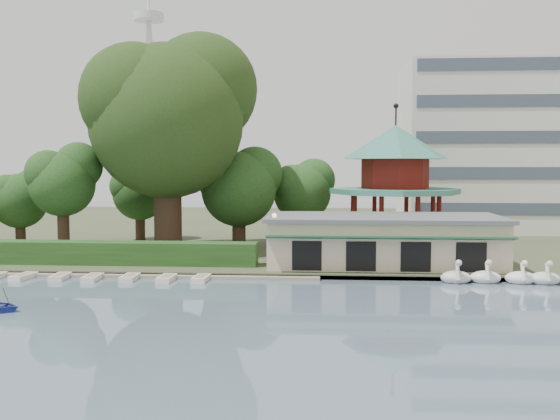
# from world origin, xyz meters

# --- Properties ---
(ground_plane) EXTENTS (220.00, 220.00, 0.00)m
(ground_plane) POSITION_xyz_m (0.00, 0.00, 0.00)
(ground_plane) COLOR slate
(ground_plane) RESTS_ON ground
(shore) EXTENTS (220.00, 70.00, 0.40)m
(shore) POSITION_xyz_m (0.00, 52.00, 0.20)
(shore) COLOR #424930
(shore) RESTS_ON ground
(embankment) EXTENTS (220.00, 0.60, 0.30)m
(embankment) POSITION_xyz_m (0.00, 17.30, 0.15)
(embankment) COLOR gray
(embankment) RESTS_ON ground
(dock) EXTENTS (34.00, 1.60, 0.24)m
(dock) POSITION_xyz_m (-12.00, 17.20, 0.12)
(dock) COLOR gray
(dock) RESTS_ON ground
(boathouse) EXTENTS (18.60, 9.39, 3.90)m
(boathouse) POSITION_xyz_m (10.00, 21.97, 2.37)
(boathouse) COLOR beige
(boathouse) RESTS_ON shore
(pavilion) EXTENTS (12.40, 12.40, 13.50)m
(pavilion) POSITION_xyz_m (12.00, 32.00, 7.48)
(pavilion) COLOR beige
(pavilion) RESTS_ON shore
(office_building) EXTENTS (38.00, 18.00, 20.00)m
(office_building) POSITION_xyz_m (32.67, 49.00, 9.73)
(office_building) COLOR silver
(office_building) RESTS_ON shore
(broadcast_tower) EXTENTS (8.00, 8.00, 96.00)m
(broadcast_tower) POSITION_xyz_m (-42.00, 140.00, 33.98)
(broadcast_tower) COLOR silver
(broadcast_tower) RESTS_ON ground
(hedge) EXTENTS (30.00, 2.00, 1.80)m
(hedge) POSITION_xyz_m (-15.00, 20.50, 1.30)
(hedge) COLOR #254B1C
(hedge) RESTS_ON shore
(lamp_post) EXTENTS (0.36, 0.36, 4.28)m
(lamp_post) POSITION_xyz_m (1.50, 19.00, 3.34)
(lamp_post) COLOR black
(lamp_post) RESTS_ON shore
(big_tree) EXTENTS (15.38, 14.34, 20.19)m
(big_tree) POSITION_xyz_m (-8.81, 28.23, 13.28)
(big_tree) COLOR #3A281C
(big_tree) RESTS_ON shore
(small_trees) EXTENTS (39.58, 15.99, 9.99)m
(small_trees) POSITION_xyz_m (-12.39, 31.35, 6.05)
(small_trees) COLOR #3A281C
(small_trees) RESTS_ON shore
(swan_boats) EXTENTS (15.52, 2.06, 1.92)m
(swan_boats) POSITION_xyz_m (21.29, 16.52, 0.40)
(swan_boats) COLOR silver
(swan_boats) RESTS_ON ground
(moored_rowboats) EXTENTS (24.49, 2.72, 0.36)m
(moored_rowboats) POSITION_xyz_m (-15.26, 15.81, 0.18)
(moored_rowboats) COLOR silver
(moored_rowboats) RESTS_ON ground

